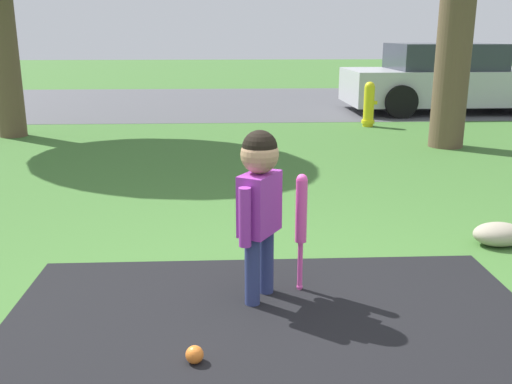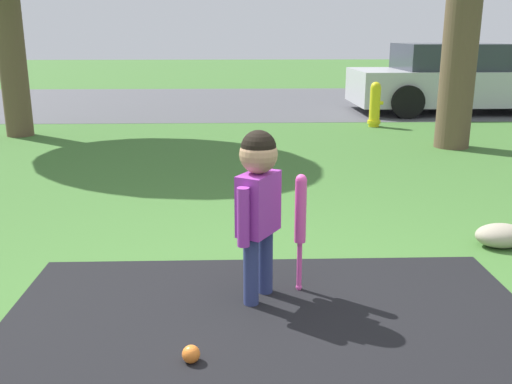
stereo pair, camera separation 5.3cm
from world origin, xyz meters
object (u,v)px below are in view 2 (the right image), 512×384
(baseball_bat, at_px, (300,216))
(fire_hydrant, at_px, (375,105))
(sports_ball, at_px, (191,354))
(parked_car, at_px, (457,80))
(child, at_px, (258,192))

(baseball_bat, distance_m, fire_hydrant, 6.25)
(baseball_bat, distance_m, sports_ball, 1.03)
(fire_hydrant, distance_m, parked_car, 2.63)
(baseball_bat, xyz_separation_m, sports_ball, (-0.57, -0.75, -0.41))
(fire_hydrant, relative_size, parked_car, 0.18)
(sports_ball, bearing_deg, baseball_bat, 52.41)
(child, xyz_separation_m, sports_ball, (-0.33, -0.65, -0.58))
(baseball_bat, height_order, parked_car, parked_car)
(child, relative_size, fire_hydrant, 1.36)
(baseball_bat, relative_size, sports_ball, 8.32)
(sports_ball, height_order, fire_hydrant, fire_hydrant)
(baseball_bat, height_order, sports_ball, baseball_bat)
(child, height_order, parked_car, parked_car)
(child, relative_size, parked_car, 0.24)
(sports_ball, bearing_deg, parked_car, 62.67)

